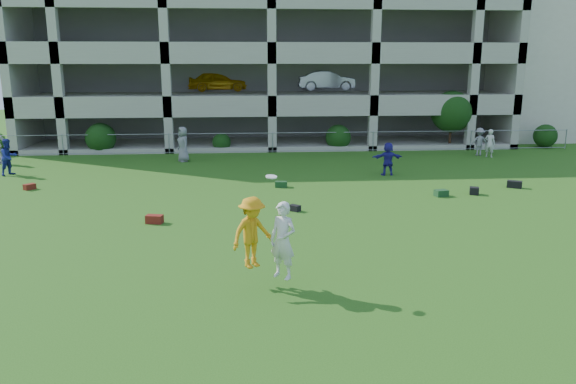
{
  "coord_description": "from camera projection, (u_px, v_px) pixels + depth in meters",
  "views": [
    {
      "loc": [
        -1.7,
        -13.67,
        5.38
      ],
      "look_at": [
        -0.37,
        3.0,
        1.4
      ],
      "focal_mm": 35.0,
      "sensor_mm": 36.0,
      "label": 1
    }
  ],
  "objects": [
    {
      "name": "bystander_a",
      "position": [
        9.0,
        157.0,
        26.46
      ],
      "size": [
        1.01,
        1.06,
        1.73
      ],
      "primitive_type": "imported",
      "rotation": [
        0.0,
        0.0,
        0.99
      ],
      "color": "navy",
      "rests_on": "ground"
    },
    {
      "name": "bag_black_b",
      "position": [
        295.0,
        208.0,
        20.32
      ],
      "size": [
        0.47,
        0.45,
        0.22
      ],
      "primitive_type": "cube",
      "rotation": [
        0.0,
        0.0,
        -0.73
      ],
      "color": "black",
      "rests_on": "ground"
    },
    {
      "name": "bag_red_a",
      "position": [
        154.0,
        219.0,
        18.81
      ],
      "size": [
        0.6,
        0.41,
        0.28
      ],
      "primitive_type": "cube",
      "rotation": [
        0.0,
        0.0,
        -0.22
      ],
      "color": "#5D2110",
      "rests_on": "ground"
    },
    {
      "name": "shrub_row",
      "position": [
        348.0,
        125.0,
        33.75
      ],
      "size": [
        34.38,
        2.52,
        3.5
      ],
      "color": "#163D11",
      "rests_on": "ground"
    },
    {
      "name": "crate_d",
      "position": [
        474.0,
        191.0,
        22.8
      ],
      "size": [
        0.45,
        0.45,
        0.3
      ],
      "primitive_type": "cube",
      "rotation": [
        0.0,
        0.0,
        -0.35
      ],
      "color": "black",
      "rests_on": "ground"
    },
    {
      "name": "bag_green_c",
      "position": [
        441.0,
        193.0,
        22.5
      ],
      "size": [
        0.57,
        0.46,
        0.26
      ],
      "primitive_type": "cube",
      "rotation": [
        0.0,
        0.0,
        0.23
      ],
      "color": "#153613",
      "rests_on": "ground"
    },
    {
      "name": "bystander_e",
      "position": [
        490.0,
        143.0,
        31.3
      ],
      "size": [
        0.68,
        0.66,
        1.58
      ],
      "primitive_type": "imported",
      "rotation": [
        0.0,
        0.0,
        2.44
      ],
      "color": "silver",
      "rests_on": "ground"
    },
    {
      "name": "bag_red_f",
      "position": [
        30.0,
        187.0,
        23.67
      ],
      "size": [
        0.5,
        0.52,
        0.24
      ],
      "primitive_type": "cube",
      "rotation": [
        0.0,
        0.0,
        0.88
      ],
      "color": "#55150E",
      "rests_on": "ground"
    },
    {
      "name": "bag_black_e",
      "position": [
        514.0,
        184.0,
        23.97
      ],
      "size": [
        0.67,
        0.55,
        0.3
      ],
      "primitive_type": "cube",
      "rotation": [
        0.0,
        0.0,
        -0.51
      ],
      "color": "black",
      "rests_on": "ground"
    },
    {
      "name": "bystander_f",
      "position": [
        479.0,
        142.0,
        31.89
      ],
      "size": [
        1.06,
        0.67,
        1.57
      ],
      "primitive_type": "imported",
      "rotation": [
        0.0,
        0.0,
        3.05
      ],
      "color": "gray",
      "rests_on": "ground"
    },
    {
      "name": "fence",
      "position": [
        272.0,
        142.0,
        32.92
      ],
      "size": [
        36.06,
        0.06,
        1.2
      ],
      "color": "gray",
      "rests_on": "ground"
    },
    {
      "name": "frisbee_contest",
      "position": [
        262.0,
        235.0,
        13.31
      ],
      "size": [
        1.77,
        1.2,
        2.46
      ],
      "color": "orange",
      "rests_on": "ground"
    },
    {
      "name": "bag_green_g",
      "position": [
        281.0,
        184.0,
        24.11
      ],
      "size": [
        0.54,
        0.37,
        0.25
      ],
      "primitive_type": "cube",
      "rotation": [
        0.0,
        0.0,
        -0.14
      ],
      "color": "#153714",
      "rests_on": "ground"
    },
    {
      "name": "bystander_d",
      "position": [
        388.0,
        159.0,
        26.47
      ],
      "size": [
        1.46,
        0.5,
        1.57
      ],
      "primitive_type": "imported",
      "rotation": [
        0.0,
        0.0,
        3.16
      ],
      "color": "navy",
      "rests_on": "ground"
    },
    {
      "name": "parking_garage",
      "position": [
        266.0,
        50.0,
        40.11
      ],
      "size": [
        30.0,
        14.0,
        12.0
      ],
      "color": "#9E998C",
      "rests_on": "ground"
    },
    {
      "name": "stucco_building",
      "position": [
        569.0,
        64.0,
        42.42
      ],
      "size": [
        16.0,
        14.0,
        10.0
      ],
      "primitive_type": "cube",
      "color": "beige",
      "rests_on": "ground"
    },
    {
      "name": "ground",
      "position": [
        311.0,
        270.0,
        14.64
      ],
      "size": [
        100.0,
        100.0,
        0.0
      ],
      "primitive_type": "plane",
      "color": "#235114",
      "rests_on": "ground"
    },
    {
      "name": "bystander_c",
      "position": [
        183.0,
        144.0,
        29.96
      ],
      "size": [
        0.95,
        1.08,
        1.87
      ],
      "primitive_type": "imported",
      "rotation": [
        0.0,
        0.0,
        -1.09
      ],
      "color": "gray",
      "rests_on": "ground"
    }
  ]
}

